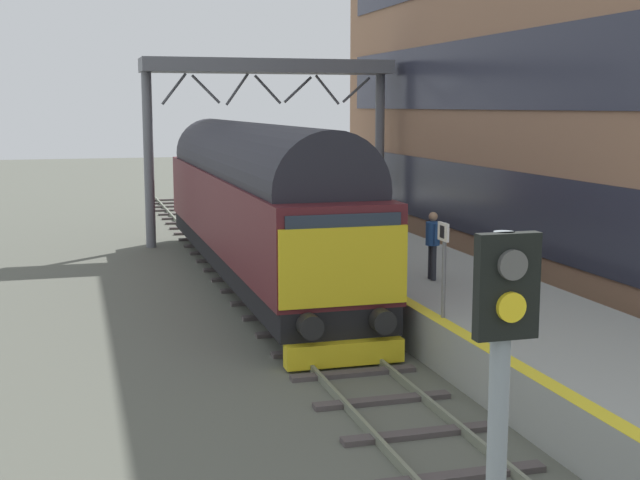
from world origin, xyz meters
The scene contains 9 objects.
ground_plane centered at (0.00, 0.00, 0.00)m, with size 140.00×140.00×0.00m, color #57594E.
track_main centered at (0.00, 0.00, 0.06)m, with size 2.50×60.00×0.15m.
station_platform centered at (3.60, 0.00, 0.50)m, with size 4.00×44.00×1.01m.
station_building centered at (9.66, 4.74, 7.94)m, with size 5.02×29.18×15.87m.
diesel_locomotive centered at (0.00, 6.21, 2.48)m, with size 2.74×18.03×4.68m.
signal_post_near centered at (-2.34, -13.49, 2.71)m, with size 0.44×0.22×4.34m.
platform_number_sign centered at (1.87, -3.17, 2.27)m, with size 0.10×0.44×1.90m.
waiting_passenger centered at (3.18, 0.40, 1.99)m, with size 0.35×0.51×1.64m.
overhead_footbridge centered at (2.05, 13.39, 6.09)m, with size 9.30×2.00×6.86m.
Camera 1 is at (-5.04, -18.53, 5.16)m, focal length 48.52 mm.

